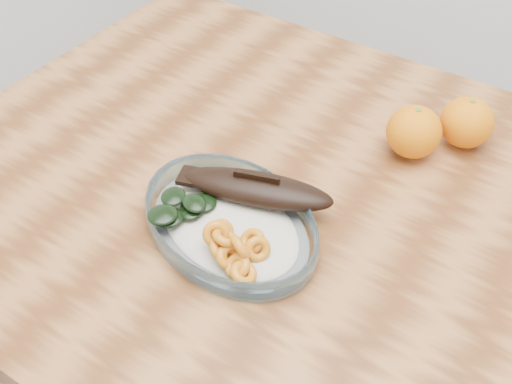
# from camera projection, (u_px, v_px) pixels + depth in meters

# --- Properties ---
(dining_table) EXTENTS (1.20, 0.80, 0.75)m
(dining_table) POSITION_uv_depth(u_px,v_px,m) (339.00, 265.00, 0.90)
(dining_table) COLOR brown
(dining_table) RESTS_ON ground
(plated_meal) EXTENTS (0.58, 0.58, 0.08)m
(plated_meal) POSITION_uv_depth(u_px,v_px,m) (231.00, 220.00, 0.80)
(plated_meal) COLOR white
(plated_meal) RESTS_ON dining_table
(orange_left) EXTENTS (0.08, 0.08, 0.08)m
(orange_left) POSITION_uv_depth(u_px,v_px,m) (414.00, 132.00, 0.90)
(orange_left) COLOR #DF6004
(orange_left) RESTS_ON dining_table
(orange_right) EXTENTS (0.08, 0.08, 0.08)m
(orange_right) POSITION_uv_depth(u_px,v_px,m) (467.00, 122.00, 0.92)
(orange_right) COLOR #DF6004
(orange_right) RESTS_ON dining_table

